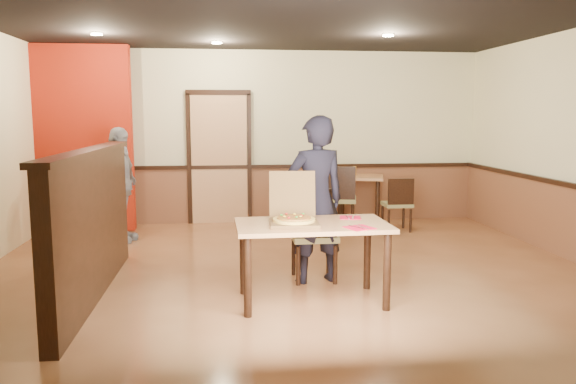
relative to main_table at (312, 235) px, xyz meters
name	(u,v)px	position (x,y,z in m)	size (l,w,h in m)	color
floor	(294,283)	(-0.09, 0.62, -0.65)	(7.00, 7.00, 0.00)	#B06F44
ceiling	(295,10)	(-0.09, 0.62, 2.15)	(7.00, 7.00, 0.00)	black
wall_back	(268,137)	(-0.09, 4.12, 0.75)	(7.00, 7.00, 0.00)	beige
wainscot_back	(268,195)	(-0.09, 4.09, -0.20)	(7.00, 0.04, 0.90)	brown
chair_rail_back	(268,167)	(-0.09, 4.07, 0.27)	(7.00, 0.06, 0.06)	black
back_door	(219,159)	(-0.89, 4.08, 0.40)	(0.90, 0.06, 2.10)	tan
booth_partition	(92,222)	(-2.09, 0.42, 0.08)	(0.20, 3.10, 1.44)	black
red_accent_panel	(78,139)	(-2.99, 3.62, 0.75)	(1.60, 0.20, 2.78)	#9E1C0B
spot_a	(97,34)	(-2.39, 2.42, 2.13)	(0.14, 0.14, 0.02)	beige
spot_b	(217,43)	(-0.89, 3.12, 2.13)	(0.14, 0.14, 0.02)	beige
spot_c	(388,35)	(1.31, 2.12, 2.13)	(0.14, 0.14, 0.02)	beige
main_table	(312,235)	(0.00, 0.00, 0.00)	(1.44, 0.84, 0.76)	tan
diner_chair	(313,230)	(0.13, 0.79, -0.13)	(0.48, 0.48, 0.96)	olive
side_chair_left	(339,196)	(0.88, 3.04, -0.10)	(0.60, 0.60, 1.02)	olive
side_chair_right	(398,202)	(1.80, 3.06, -0.20)	(0.41, 0.41, 0.83)	olive
side_table	(360,187)	(1.35, 3.67, -0.04)	(0.91, 0.91, 0.79)	tan
diner	(316,200)	(0.14, 0.64, 0.23)	(0.64, 0.42, 1.76)	black
passerby	(119,185)	(-2.26, 2.81, 0.15)	(0.94, 0.39, 1.60)	#96959D
pizza_box	(294,217)	(-0.18, -0.01, 0.17)	(0.47, 0.55, 0.47)	brown
pizza	(294,220)	(-0.18, -0.05, 0.15)	(0.39, 0.39, 0.03)	#E7BD54
napkin_near	(359,228)	(0.39, -0.27, 0.11)	(0.29, 0.29, 0.01)	red
napkin_far	(350,217)	(0.41, 0.23, 0.11)	(0.24, 0.24, 0.01)	red
condiment	(355,171)	(1.28, 3.75, 0.21)	(0.06, 0.06, 0.15)	#9C641C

